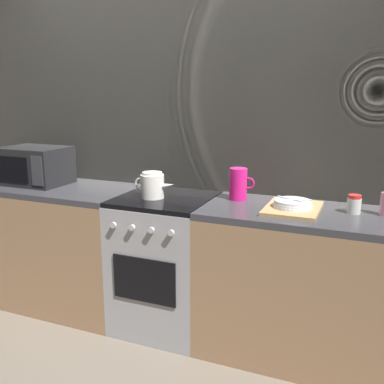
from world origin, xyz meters
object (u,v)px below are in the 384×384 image
object	(u,v)px
microwave	(35,166)
dish_pile	(293,206)
stove_unit	(166,263)
spice_jar	(354,204)
kettle	(153,185)
pitcher	(238,184)

from	to	relation	value
microwave	dish_pile	bearing A→B (deg)	-0.44
stove_unit	microwave	size ratio (longest dim) A/B	1.96
microwave	spice_jar	distance (m)	2.20
microwave	kettle	size ratio (longest dim) A/B	1.62
microwave	spice_jar	xyz separation A→B (m)	(2.20, 0.05, -0.08)
kettle	spice_jar	xyz separation A→B (m)	(1.20, 0.11, -0.03)
kettle	dish_pile	bearing A→B (deg)	2.77
stove_unit	microwave	xyz separation A→B (m)	(-1.06, 0.01, 0.59)
stove_unit	dish_pile	world-z (taller)	dish_pile
stove_unit	pitcher	distance (m)	0.72
microwave	kettle	world-z (taller)	microwave
kettle	microwave	bearing A→B (deg)	176.71
pitcher	dish_pile	xyz separation A→B (m)	(0.36, -0.12, -0.08)
dish_pile	spice_jar	bearing A→B (deg)	11.70
stove_unit	pitcher	world-z (taller)	pitcher
kettle	pitcher	size ratio (longest dim) A/B	1.42
microwave	kettle	bearing A→B (deg)	-3.29
pitcher	kettle	bearing A→B (deg)	-162.53
stove_unit	kettle	size ratio (longest dim) A/B	3.16
pitcher	spice_jar	distance (m)	0.69
kettle	pitcher	xyz separation A→B (m)	(0.52, 0.16, 0.02)
dish_pile	spice_jar	size ratio (longest dim) A/B	3.81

